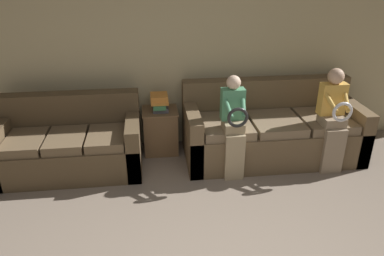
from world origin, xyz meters
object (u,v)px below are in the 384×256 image
couch_main (271,131)px  side_shelf (161,130)px  child_right_seated (333,116)px  couch_side (70,145)px  book_stack (160,102)px  child_left_seated (234,123)px

couch_main → side_shelf: (-1.42, 0.29, -0.04)m
child_right_seated → side_shelf: 2.17m
child_right_seated → couch_side: bearing=173.6°
couch_side → book_stack: 1.22m
couch_side → book_stack: size_ratio=5.87×
child_right_seated → book_stack: child_right_seated is taller
couch_main → child_right_seated: child_right_seated is taller
book_stack → couch_main: bearing=-11.4°
child_right_seated → child_left_seated: bearing=-179.7°
couch_side → couch_main: bearing=1.1°
child_right_seated → side_shelf: bearing=161.2°
couch_main → couch_side: 2.53m
couch_main → book_stack: bearing=168.6°
couch_main → side_shelf: couch_main is taller
couch_side → side_shelf: size_ratio=2.90×
couch_main → book_stack: couch_main is taller
child_right_seated → side_shelf: child_right_seated is taller
couch_main → child_right_seated: size_ratio=1.79×
child_left_seated → couch_main: bearing=33.9°
child_left_seated → book_stack: 1.07m
couch_side → child_right_seated: (3.13, -0.35, 0.38)m
couch_main → child_left_seated: 0.79m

